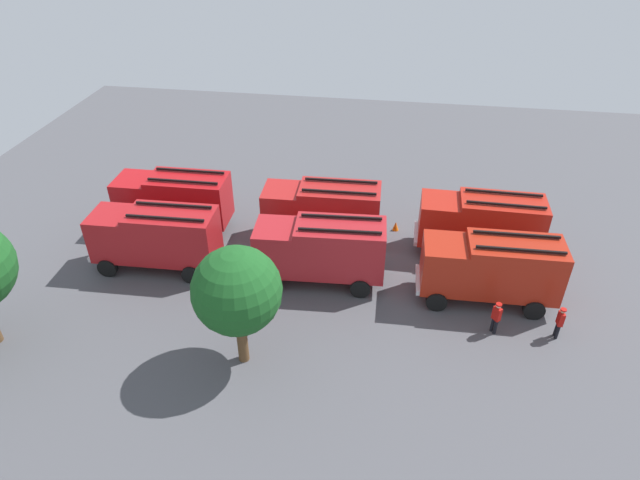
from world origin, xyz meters
The scene contains 13 objects.
ground_plane centered at (0.00, 0.00, 0.00)m, with size 55.46×55.46×0.00m, color #4C4C51.
fire_truck_0 centered at (-9.17, -2.19, 2.15)m, with size 7.24×2.85×3.88m.
fire_truck_1 centered at (0.20, -2.17, 2.15)m, with size 7.27×2.93×3.88m.
fire_truck_2 centered at (9.56, -2.05, 2.15)m, with size 7.24×2.84×3.88m.
fire_truck_3 centered at (-9.30, 2.21, 2.15)m, with size 7.25×2.87×3.88m.
fire_truck_4 centered at (-0.33, 1.92, 2.15)m, with size 7.33×3.08×3.88m.
fire_truck_5 centered at (9.01, 2.07, 2.15)m, with size 7.26×2.91×3.88m.
firefighter_0 centered at (2.42, -4.64, 1.02)m, with size 0.39×0.48×1.80m.
firefighter_1 centered at (-12.49, 4.61, 1.02)m, with size 0.29×0.44×1.80m.
firefighter_2 centered at (-9.47, 4.74, 1.04)m, with size 0.45×0.48×1.84m.
tree_0 centered at (2.32, 8.40, 4.14)m, with size 3.97×3.97×6.15m.
traffic_cone_0 centered at (-0.27, -4.00, 0.36)m, with size 0.51×0.51×0.73m, color #F2600C.
traffic_cone_1 centered at (-4.29, -3.93, 0.29)m, with size 0.41×0.41×0.59m, color #F2600C.
Camera 1 is at (-3.98, 25.78, 19.10)m, focal length 30.59 mm.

